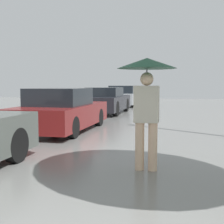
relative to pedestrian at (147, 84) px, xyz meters
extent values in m
cylinder|color=beige|center=(-0.11, 0.00, -1.00)|extent=(0.15, 0.15, 0.78)
cylinder|color=beige|center=(0.11, 0.00, -1.00)|extent=(0.15, 0.15, 0.78)
cube|color=beige|center=(0.00, 0.00, -0.31)|extent=(0.39, 0.23, 0.59)
sphere|color=beige|center=(0.00, 0.00, 0.09)|extent=(0.21, 0.21, 0.21)
cylinder|color=#515456|center=(0.00, 0.00, -0.06)|extent=(0.02, 0.02, 0.62)
cone|color=#14472D|center=(0.00, 0.00, 0.33)|extent=(0.94, 0.94, 0.17)
cylinder|color=black|center=(-2.32, 0.00, -1.08)|extent=(0.18, 0.62, 0.62)
cube|color=maroon|center=(-2.96, 3.84, -0.92)|extent=(1.76, 4.12, 0.62)
cube|color=black|center=(-2.96, 3.64, -0.36)|extent=(1.50, 1.85, 0.50)
cylinder|color=black|center=(-3.76, 5.12, -1.10)|extent=(0.18, 0.57, 0.57)
cylinder|color=black|center=(-2.17, 5.12, -1.10)|extent=(0.18, 0.57, 0.57)
cylinder|color=black|center=(-3.76, 2.56, -1.10)|extent=(0.18, 0.57, 0.57)
cylinder|color=black|center=(-2.17, 2.56, -1.10)|extent=(0.18, 0.57, 0.57)
cube|color=black|center=(-3.00, 9.54, -0.88)|extent=(1.68, 4.11, 0.64)
cube|color=black|center=(-3.00, 9.33, -0.35)|extent=(1.43, 1.85, 0.42)
cylinder|color=black|center=(-3.76, 10.81, -1.05)|extent=(0.18, 0.67, 0.67)
cylinder|color=black|center=(-2.25, 10.81, -1.05)|extent=(0.18, 0.67, 0.67)
cylinder|color=black|center=(-3.76, 8.26, -1.05)|extent=(0.18, 0.67, 0.67)
cylinder|color=black|center=(-2.25, 8.26, -1.05)|extent=(0.18, 0.67, 0.67)
cube|color=#9EA3A8|center=(-3.12, 14.80, -0.89)|extent=(1.78, 3.89, 0.65)
cube|color=black|center=(-3.12, 14.61, -0.32)|extent=(1.51, 1.75, 0.48)
cylinder|color=black|center=(-3.92, 16.01, -1.07)|extent=(0.18, 0.64, 0.64)
cylinder|color=black|center=(-2.32, 16.01, -1.07)|extent=(0.18, 0.64, 0.64)
cylinder|color=black|center=(-3.92, 13.60, -1.07)|extent=(0.18, 0.64, 0.64)
cylinder|color=black|center=(-2.32, 13.60, -1.07)|extent=(0.18, 0.64, 0.64)
camera|label=1|loc=(0.55, -4.96, 0.00)|focal=50.00mm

